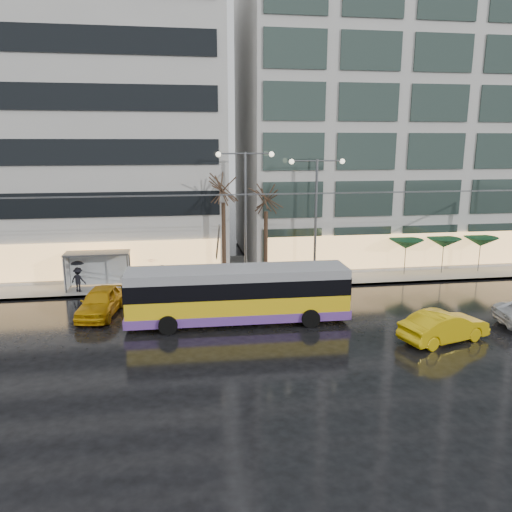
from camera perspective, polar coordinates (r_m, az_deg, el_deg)
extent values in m
plane|color=black|center=(25.14, -2.50, -10.04)|extent=(140.00, 140.00, 0.00)
cube|color=gray|center=(38.54, -1.80, -1.73)|extent=(80.00, 10.00, 0.15)
cube|color=slate|center=(33.81, -0.79, -3.82)|extent=(80.00, 0.10, 0.15)
cube|color=#AFADA7|center=(47.27, 19.03, 15.66)|extent=(32.00, 14.00, 25.00)
cube|color=yellow|center=(27.67, -2.05, -5.54)|extent=(12.05, 2.70, 1.50)
cube|color=#683C97|center=(27.83, -2.04, -6.52)|extent=(12.09, 2.74, 0.50)
cube|color=black|center=(27.34, -2.07, -3.35)|extent=(12.07, 2.72, 0.90)
cube|color=gray|center=(27.15, -2.08, -1.93)|extent=(12.05, 2.70, 0.50)
cube|color=black|center=(28.58, 10.08, -3.14)|extent=(0.10, 2.30, 1.30)
cube|color=black|center=(27.49, -14.71, -4.02)|extent=(0.10, 2.30, 1.30)
cylinder|color=black|center=(29.60, 5.09, -5.47)|extent=(1.01, 0.37, 1.00)
cylinder|color=black|center=(27.30, 6.25, -7.09)|extent=(1.01, 0.37, 1.00)
cylinder|color=black|center=(28.94, -9.84, -6.04)|extent=(1.01, 0.37, 1.00)
cylinder|color=black|center=(26.58, -10.02, -7.78)|extent=(1.01, 0.37, 1.00)
cylinder|color=#595B60|center=(27.67, -4.36, 1.40)|extent=(0.12, 3.72, 2.63)
cylinder|color=#595B60|center=(28.16, -4.42, 1.60)|extent=(0.12, 3.72, 2.63)
cylinder|color=#595B60|center=(29.14, -1.89, 6.98)|extent=(42.00, 0.04, 0.04)
cylinder|color=#595B60|center=(29.64, -2.01, 7.08)|extent=(42.00, 0.04, 0.04)
cube|color=#595B60|center=(34.75, -17.71, 0.32)|extent=(4.20, 1.60, 0.12)
cube|color=silver|center=(35.70, -17.40, -1.40)|extent=(4.00, 0.05, 2.20)
cube|color=white|center=(35.41, -20.85, -1.77)|extent=(0.10, 1.40, 2.20)
cylinder|color=#595B60|center=(34.74, -21.00, -2.06)|extent=(0.10, 0.10, 2.40)
cylinder|color=#595B60|center=(36.07, -20.54, -1.49)|extent=(0.10, 0.10, 2.40)
cylinder|color=#595B60|center=(34.09, -14.42, -1.87)|extent=(0.10, 0.10, 2.40)
cylinder|color=#595B60|center=(35.44, -14.21, -1.30)|extent=(0.10, 0.10, 2.40)
cylinder|color=#595B60|center=(34.51, -1.21, 4.31)|extent=(0.18, 0.18, 9.00)
cylinder|color=#595B60|center=(34.03, -2.78, 11.61)|extent=(1.80, 0.10, 0.10)
cylinder|color=#595B60|center=(34.26, 0.28, 11.64)|extent=(1.80, 0.10, 0.10)
sphere|color=#FFF2CC|center=(33.95, -4.32, 11.51)|extent=(0.36, 0.36, 0.36)
sphere|color=#FFF2CC|center=(34.42, 1.79, 11.55)|extent=(0.36, 0.36, 0.36)
cylinder|color=#595B60|center=(35.54, 6.83, 4.06)|extent=(0.18, 0.18, 8.50)
cylinder|color=#595B60|center=(34.92, 5.56, 10.78)|extent=(1.80, 0.10, 0.10)
cylinder|color=#595B60|center=(35.40, 8.44, 10.73)|extent=(1.80, 0.10, 0.10)
sphere|color=#FFF2CC|center=(34.71, 4.09, 10.71)|extent=(0.36, 0.36, 0.36)
sphere|color=#FFF2CC|center=(35.67, 9.84, 10.62)|extent=(0.36, 0.36, 0.36)
cylinder|color=black|center=(34.84, -3.69, 1.53)|extent=(0.28, 0.28, 5.60)
cylinder|color=black|center=(35.48, 1.12, 1.18)|extent=(0.28, 0.28, 4.90)
cylinder|color=#595B60|center=(38.74, 16.66, -0.41)|extent=(0.06, 0.06, 2.20)
cone|color=#103C1F|center=(38.50, 16.77, 1.33)|extent=(2.50, 2.50, 0.70)
cylinder|color=#595B60|center=(40.11, 20.54, -0.25)|extent=(0.06, 0.06, 2.20)
cone|color=#103C1F|center=(39.87, 20.67, 1.43)|extent=(2.50, 2.50, 0.70)
cylinder|color=#595B60|center=(41.64, 24.15, -0.11)|extent=(0.06, 0.06, 2.20)
cone|color=#103C1F|center=(41.41, 24.30, 1.51)|extent=(2.50, 2.50, 0.70)
imported|color=#DD9F0B|center=(30.24, -17.35, -5.01)|extent=(2.59, 4.97, 1.61)
imported|color=gold|center=(26.93, 20.70, -7.53)|extent=(4.99, 2.91, 1.55)
imported|color=black|center=(33.68, -11.79, -2.62)|extent=(0.63, 0.46, 1.61)
imported|color=#E74D8F|center=(33.44, -11.86, -1.05)|extent=(1.09, 1.10, 0.88)
imported|color=black|center=(33.92, -10.70, -2.39)|extent=(1.01, 0.92, 1.68)
imported|color=black|center=(34.87, -19.64, -2.55)|extent=(1.21, 0.99, 1.63)
imported|color=black|center=(34.64, -19.75, -1.06)|extent=(1.09, 1.09, 0.72)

